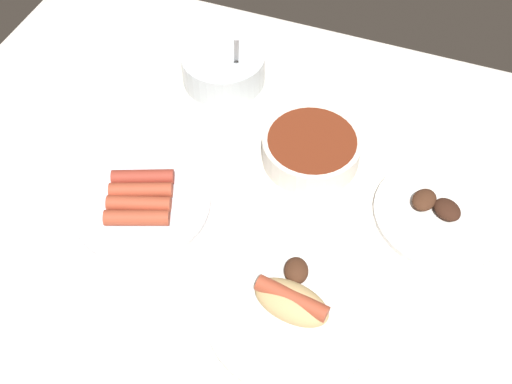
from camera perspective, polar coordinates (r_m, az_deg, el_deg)
ground_plane at (r=103.01cm, az=-1.20°, el=-0.14°), size 120.00×90.00×3.00cm
plate_sausages at (r=100.59cm, az=-10.73°, el=-0.85°), size 22.64×22.64×3.49cm
plate_hotdog_assembled at (r=88.59cm, az=3.32°, el=-10.60°), size 24.96×24.96×5.61cm
bowl_coleslaw at (r=117.73cm, az=-3.06°, el=11.68°), size 15.81×15.81×16.07cm
bowl_chili at (r=104.25cm, az=5.20°, el=4.11°), size 16.80×16.80×4.94cm
plate_grilled_meat at (r=102.31cm, az=16.82°, el=-1.83°), size 21.44×21.44×3.32cm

